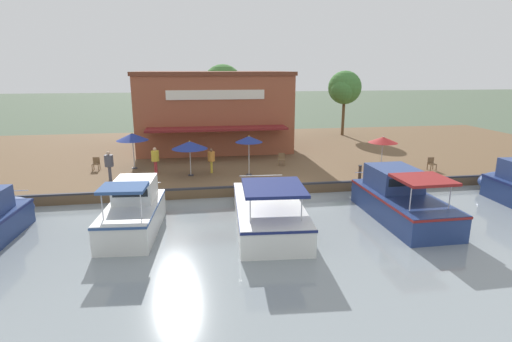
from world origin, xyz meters
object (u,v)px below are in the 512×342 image
(person_at_quay_edge, at_px, (109,162))
(patio_umbrella_mid_patio_right, at_px, (249,139))
(patio_umbrella_mid_patio_left, at_px, (190,145))
(patio_umbrella_back_row, at_px, (132,137))
(cafe_chair_far_corner_seat, at_px, (282,159))
(motorboat_mid_row, at_px, (395,197))
(cafe_chair_under_first_umbrella, at_px, (96,163))
(motorboat_distant_upstream, at_px, (135,210))
(motorboat_nearest_quay, at_px, (267,208))
(person_mid_patio, at_px, (211,158))
(waterfront_restaurant, at_px, (213,109))
(cafe_chair_facing_river, at_px, (432,163))
(tree_upstream_bank, at_px, (222,86))
(mooring_post, at_px, (360,173))
(patio_umbrella_far_corner, at_px, (383,140))
(tree_downstream_bank, at_px, (344,89))
(person_near_entrance, at_px, (155,157))

(person_at_quay_edge, bearing_deg, patio_umbrella_mid_patio_right, 89.94)
(patio_umbrella_mid_patio_left, bearing_deg, patio_umbrella_back_row, -123.03)
(cafe_chair_far_corner_seat, height_order, motorboat_mid_row, motorboat_mid_row)
(cafe_chair_under_first_umbrella, distance_m, motorboat_distant_upstream, 10.21)
(person_at_quay_edge, height_order, motorboat_nearest_quay, motorboat_nearest_quay)
(cafe_chair_under_first_umbrella, xyz_separation_m, person_mid_patio, (1.96, 7.61, 0.53))
(waterfront_restaurant, xyz_separation_m, motorboat_nearest_quay, (17.25, 1.56, -3.04))
(cafe_chair_under_first_umbrella, bearing_deg, cafe_chair_far_corner_seat, 87.14)
(cafe_chair_facing_river, bearing_deg, cafe_chair_under_first_umbrella, -99.10)
(cafe_chair_facing_river, distance_m, tree_upstream_bank, 20.57)
(patio_umbrella_back_row, distance_m, mooring_post, 14.97)
(patio_umbrella_mid_patio_left, distance_m, cafe_chair_facing_river, 16.03)
(cafe_chair_far_corner_seat, xyz_separation_m, motorboat_nearest_quay, (9.03, -2.72, -0.32))
(waterfront_restaurant, distance_m, mooring_post, 15.48)
(person_at_quay_edge, bearing_deg, mooring_post, 80.80)
(patio_umbrella_mid_patio_right, distance_m, motorboat_nearest_quay, 7.07)
(patio_umbrella_mid_patio_right, bearing_deg, cafe_chair_facing_river, 87.03)
(patio_umbrella_far_corner, height_order, person_mid_patio, patio_umbrella_far_corner)
(patio_umbrella_back_row, bearing_deg, cafe_chair_facing_river, 79.80)
(motorboat_distant_upstream, bearing_deg, cafe_chair_facing_river, 107.84)
(patio_umbrella_far_corner, xyz_separation_m, mooring_post, (2.21, -2.45, -1.57))
(person_at_quay_edge, distance_m, tree_upstream_bank, 17.22)
(motorboat_nearest_quay, distance_m, tree_downstream_bank, 24.38)
(waterfront_restaurant, bearing_deg, patio_umbrella_mid_patio_right, 8.94)
(patio_umbrella_mid_patio_right, distance_m, motorboat_distant_upstream, 9.23)
(patio_umbrella_mid_patio_left, relative_size, cafe_chair_under_first_umbrella, 2.65)
(patio_umbrella_far_corner, relative_size, cafe_chair_facing_river, 2.72)
(mooring_post, bearing_deg, patio_umbrella_far_corner, 132.10)
(cafe_chair_facing_river, distance_m, person_mid_patio, 14.68)
(patio_umbrella_far_corner, height_order, cafe_chair_under_first_umbrella, patio_umbrella_far_corner)
(motorboat_distant_upstream, bearing_deg, person_near_entrance, 177.97)
(cafe_chair_under_first_umbrella, relative_size, mooring_post, 0.88)
(tree_upstream_bank, bearing_deg, patio_umbrella_back_row, -30.13)
(motorboat_mid_row, height_order, tree_upstream_bank, tree_upstream_bank)
(patio_umbrella_back_row, bearing_deg, motorboat_distant_upstream, 7.73)
(person_at_quay_edge, relative_size, motorboat_mid_row, 0.25)
(motorboat_mid_row, bearing_deg, tree_upstream_bank, -161.97)
(person_mid_patio, xyz_separation_m, motorboat_mid_row, (7.72, 8.78, -0.66))
(person_mid_patio, bearing_deg, cafe_chair_under_first_umbrella, -104.44)
(waterfront_restaurant, relative_size, cafe_chair_far_corner_seat, 14.64)
(patio_umbrella_mid_patio_left, xyz_separation_m, cafe_chair_under_first_umbrella, (-2.47, -6.27, -1.50))
(cafe_chair_under_first_umbrella, xyz_separation_m, tree_upstream_bank, (-11.88, 9.37, 4.53))
(cafe_chair_far_corner_seat, xyz_separation_m, person_at_quay_edge, (2.28, -11.14, 0.69))
(waterfront_restaurant, bearing_deg, cafe_chair_under_first_umbrella, -47.48)
(patio_umbrella_mid_patio_left, distance_m, patio_umbrella_back_row, 4.53)
(patio_umbrella_mid_patio_right, height_order, cafe_chair_facing_river, patio_umbrella_mid_patio_right)
(patio_umbrella_mid_patio_left, relative_size, mooring_post, 2.32)
(patio_umbrella_mid_patio_left, distance_m, mooring_post, 10.60)
(person_at_quay_edge, bearing_deg, waterfront_restaurant, 146.91)
(patio_umbrella_far_corner, distance_m, patio_umbrella_back_row, 16.63)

